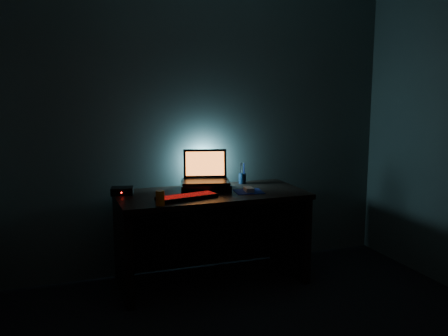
% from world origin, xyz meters
% --- Properties ---
extents(room, '(3.50, 4.00, 2.50)m').
position_xyz_m(room, '(0.00, 0.00, 1.25)').
color(room, black).
rests_on(room, ground).
extents(desk, '(1.50, 0.70, 0.75)m').
position_xyz_m(desk, '(0.00, 1.67, 0.49)').
color(desk, black).
rests_on(desk, ground).
extents(riser, '(0.46, 0.39, 0.06)m').
position_xyz_m(riser, '(-0.01, 1.73, 0.78)').
color(riser, black).
rests_on(riser, desk).
extents(laptop, '(0.43, 0.37, 0.26)m').
position_xyz_m(laptop, '(0.00, 1.78, 0.87)').
color(laptop, black).
rests_on(laptop, riser).
extents(keyboard, '(0.48, 0.24, 0.03)m').
position_xyz_m(keyboard, '(-0.24, 1.47, 0.76)').
color(keyboard, black).
rests_on(keyboard, desk).
extents(mousepad, '(0.24, 0.23, 0.00)m').
position_xyz_m(mousepad, '(0.29, 1.54, 0.75)').
color(mousepad, navy).
rests_on(mousepad, desk).
extents(mouse, '(0.08, 0.11, 0.03)m').
position_xyz_m(mouse, '(0.29, 1.54, 0.77)').
color(mouse, '#939499').
rests_on(mouse, mousepad).
extents(pen_cup, '(0.06, 0.06, 0.09)m').
position_xyz_m(pen_cup, '(0.37, 1.88, 0.80)').
color(pen_cup, black).
rests_on(pen_cup, desk).
extents(juice_glass, '(0.08, 0.08, 0.11)m').
position_xyz_m(juice_glass, '(-0.48, 1.33, 0.80)').
color(juice_glass, orange).
rests_on(juice_glass, desk).
extents(router, '(0.19, 0.17, 0.06)m').
position_xyz_m(router, '(-0.68, 1.78, 0.78)').
color(router, black).
rests_on(router, desk).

